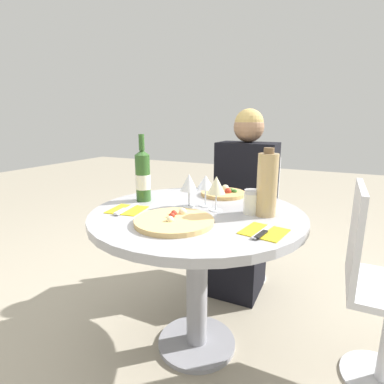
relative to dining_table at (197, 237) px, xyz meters
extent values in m
plane|color=#9E937F|center=(0.00, 0.00, -0.58)|extent=(12.00, 12.00, 0.00)
cylinder|color=gray|center=(0.00, 0.00, -0.57)|extent=(0.39, 0.39, 0.02)
cylinder|color=gray|center=(0.00, 0.00, -0.23)|extent=(0.10, 0.10, 0.65)
cylinder|color=#9E9EA3|center=(0.00, 0.00, 0.11)|extent=(0.97, 0.97, 0.04)
cylinder|color=silver|center=(0.02, 0.76, -0.58)|extent=(0.34, 0.34, 0.01)
cylinder|color=silver|center=(0.02, 0.76, -0.37)|extent=(0.06, 0.06, 0.42)
cube|color=silver|center=(0.02, 0.76, -0.15)|extent=(0.38, 0.38, 0.03)
cube|color=silver|center=(0.02, 0.94, 0.07)|extent=(0.38, 0.02, 0.41)
cube|color=black|center=(0.02, 0.59, -0.36)|extent=(0.33, 0.35, 0.45)
cube|color=black|center=(0.02, 0.76, 0.13)|extent=(0.39, 0.23, 0.52)
sphere|color=#997051|center=(0.02, 0.76, 0.49)|extent=(0.20, 0.20, 0.20)
sphere|color=tan|center=(0.02, 0.76, 0.51)|extent=(0.19, 0.19, 0.19)
cylinder|color=silver|center=(0.83, 0.15, -0.58)|extent=(0.34, 0.34, 0.01)
cube|color=silver|center=(0.65, 0.15, 0.07)|extent=(0.02, 0.38, 0.41)
cylinder|color=#DBB26B|center=(-0.01, -0.20, 0.14)|extent=(0.32, 0.32, 0.02)
sphere|color=#B22D1E|center=(-0.04, -0.14, 0.15)|extent=(0.03, 0.03, 0.03)
sphere|color=beige|center=(-0.01, -0.12, 0.16)|extent=(0.03, 0.03, 0.03)
sphere|color=beige|center=(-0.01, -0.22, 0.15)|extent=(0.03, 0.03, 0.03)
sphere|color=#B22D1E|center=(-0.03, -0.18, 0.15)|extent=(0.03, 0.03, 0.03)
cylinder|color=tan|center=(0.01, 0.33, 0.14)|extent=(0.24, 0.24, 0.02)
sphere|color=#B22D1E|center=(0.04, 0.32, 0.16)|extent=(0.04, 0.04, 0.04)
sphere|color=#336B28|center=(0.07, 0.34, 0.15)|extent=(0.02, 0.02, 0.02)
sphere|color=#336B28|center=(0.05, 0.34, 0.15)|extent=(0.03, 0.03, 0.03)
sphere|color=beige|center=(0.00, 0.38, 0.16)|extent=(0.04, 0.04, 0.04)
cylinder|color=#2D5623|center=(-0.32, 0.05, 0.25)|extent=(0.07, 0.07, 0.24)
cone|color=#2D5623|center=(-0.32, 0.05, 0.38)|extent=(0.07, 0.07, 0.03)
cylinder|color=#2D5623|center=(-0.32, 0.05, 0.43)|extent=(0.03, 0.03, 0.08)
cylinder|color=silver|center=(-0.32, 0.05, 0.23)|extent=(0.08, 0.08, 0.08)
cylinder|color=tan|center=(0.29, 0.07, 0.26)|extent=(0.09, 0.09, 0.27)
cylinder|color=brown|center=(0.29, 0.07, 0.41)|extent=(0.04, 0.04, 0.02)
cylinder|color=silver|center=(0.23, 0.07, 0.17)|extent=(0.07, 0.07, 0.09)
cylinder|color=#B2B2B7|center=(0.23, 0.07, 0.23)|extent=(0.07, 0.07, 0.02)
cylinder|color=silver|center=(0.07, 0.05, 0.13)|extent=(0.06, 0.06, 0.00)
cylinder|color=silver|center=(0.07, 0.05, 0.17)|extent=(0.01, 0.01, 0.08)
cone|color=beige|center=(0.07, 0.05, 0.25)|extent=(0.08, 0.08, 0.08)
cylinder|color=silver|center=(0.00, 0.09, 0.13)|extent=(0.06, 0.06, 0.00)
cylinder|color=silver|center=(0.00, 0.09, 0.17)|extent=(0.01, 0.01, 0.08)
cone|color=silver|center=(0.00, 0.09, 0.25)|extent=(0.08, 0.08, 0.07)
cylinder|color=silver|center=(-0.06, 0.05, 0.13)|extent=(0.06, 0.06, 0.00)
cylinder|color=silver|center=(-0.06, 0.05, 0.17)|extent=(0.01, 0.01, 0.08)
cone|color=silver|center=(-0.06, 0.05, 0.25)|extent=(0.08, 0.08, 0.08)
cube|color=yellow|center=(-0.30, -0.13, 0.13)|extent=(0.17, 0.17, 0.00)
cube|color=silver|center=(-0.30, -0.13, 0.14)|extent=(0.04, 0.19, 0.00)
cube|color=silver|center=(-0.30, -0.18, 0.14)|extent=(0.03, 0.09, 0.00)
cube|color=yellow|center=(0.33, -0.13, 0.13)|extent=(0.17, 0.17, 0.00)
cube|color=silver|center=(0.33, -0.13, 0.14)|extent=(0.05, 0.19, 0.00)
cube|color=black|center=(0.33, -0.18, 0.14)|extent=(0.03, 0.09, 0.00)
camera|label=1|loc=(0.54, -1.19, 0.53)|focal=28.00mm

